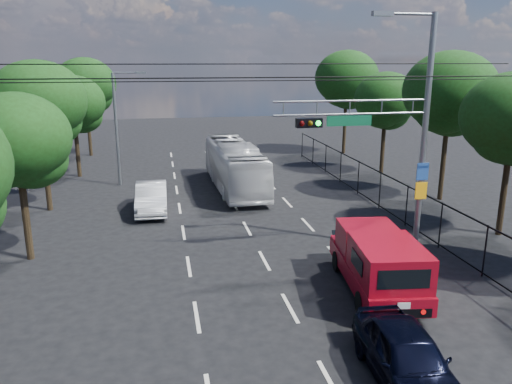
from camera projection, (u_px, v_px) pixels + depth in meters
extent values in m
plane|color=black|center=(331.00, 384.00, 12.30)|extent=(120.00, 120.00, 0.00)
cube|color=beige|center=(197.00, 317.00, 15.54)|extent=(0.12, 2.00, 0.01)
cube|color=beige|center=(189.00, 266.00, 19.34)|extent=(0.12, 2.00, 0.01)
cube|color=beige|center=(183.00, 232.00, 23.13)|extent=(0.12, 2.00, 0.01)
cube|color=beige|center=(180.00, 208.00, 26.93)|extent=(0.12, 2.00, 0.01)
cube|color=beige|center=(177.00, 190.00, 30.72)|extent=(0.12, 2.00, 0.01)
cube|color=beige|center=(174.00, 176.00, 34.52)|extent=(0.12, 2.00, 0.01)
cube|color=beige|center=(173.00, 164.00, 38.32)|extent=(0.12, 2.00, 0.01)
cube|color=beige|center=(171.00, 155.00, 42.11)|extent=(0.12, 2.00, 0.01)
cube|color=beige|center=(331.00, 384.00, 12.30)|extent=(0.12, 2.00, 0.01)
cube|color=beige|center=(290.00, 308.00, 16.09)|extent=(0.12, 2.00, 0.01)
cube|color=beige|center=(264.00, 260.00, 19.89)|extent=(0.12, 2.00, 0.01)
cube|color=beige|center=(247.00, 228.00, 23.68)|extent=(0.12, 2.00, 0.01)
cube|color=beige|center=(234.00, 205.00, 27.48)|extent=(0.12, 2.00, 0.01)
cube|color=beige|center=(225.00, 188.00, 31.28)|extent=(0.12, 2.00, 0.01)
cube|color=beige|center=(218.00, 174.00, 35.07)|extent=(0.12, 2.00, 0.01)
cube|color=beige|center=(212.00, 163.00, 38.87)|extent=(0.12, 2.00, 0.01)
cube|color=beige|center=(207.00, 154.00, 42.66)|extent=(0.12, 2.00, 0.01)
cube|color=beige|center=(442.00, 370.00, 12.85)|extent=(0.12, 2.00, 0.01)
cube|color=beige|center=(377.00, 300.00, 16.65)|extent=(0.12, 2.00, 0.01)
cube|color=beige|center=(336.00, 255.00, 20.44)|extent=(0.12, 2.00, 0.01)
cube|color=beige|center=(308.00, 225.00, 24.24)|extent=(0.12, 2.00, 0.01)
cube|color=beige|center=(287.00, 202.00, 28.03)|extent=(0.12, 2.00, 0.01)
cube|color=beige|center=(272.00, 185.00, 31.83)|extent=(0.12, 2.00, 0.01)
cube|color=beige|center=(259.00, 172.00, 35.62)|extent=(0.12, 2.00, 0.01)
cube|color=beige|center=(249.00, 161.00, 39.42)|extent=(0.12, 2.00, 0.01)
cube|color=beige|center=(241.00, 152.00, 43.22)|extent=(0.12, 2.00, 0.01)
cylinder|color=slate|center=(424.00, 138.00, 19.87)|extent=(0.24, 0.24, 9.50)
cylinder|color=slate|center=(410.00, 14.00, 18.49)|extent=(2.00, 0.10, 0.10)
cube|color=slate|center=(383.00, 13.00, 18.29)|extent=(0.80, 0.25, 0.18)
cylinder|color=slate|center=(353.00, 101.00, 18.91)|extent=(6.20, 0.08, 0.08)
cylinder|color=slate|center=(352.00, 114.00, 19.04)|extent=(6.20, 0.08, 0.08)
cube|color=black|center=(309.00, 123.00, 18.81)|extent=(1.00, 0.28, 0.35)
sphere|color=#3F0505|center=(302.00, 124.00, 18.61)|extent=(0.20, 0.20, 0.20)
sphere|color=#4C3805|center=(310.00, 123.00, 18.66)|extent=(0.20, 0.20, 0.20)
sphere|color=#0CE533|center=(318.00, 123.00, 18.72)|extent=(0.20, 0.20, 0.20)
cube|color=#0C5935|center=(349.00, 121.00, 19.09)|extent=(1.80, 0.05, 0.40)
cube|color=#214B9D|center=(423.00, 172.00, 20.08)|extent=(0.50, 0.04, 0.70)
cube|color=#FFAE0D|center=(421.00, 191.00, 20.28)|extent=(0.50, 0.04, 0.70)
cylinder|color=slate|center=(413.00, 106.00, 19.44)|extent=(0.05, 0.05, 0.50)
cylinder|color=slate|center=(382.00, 107.00, 19.20)|extent=(0.05, 0.05, 0.50)
cylinder|color=slate|center=(350.00, 107.00, 18.96)|extent=(0.05, 0.05, 0.50)
cylinder|color=slate|center=(317.00, 108.00, 18.72)|extent=(0.05, 0.05, 0.50)
cylinder|color=slate|center=(283.00, 109.00, 18.48)|extent=(0.05, 0.05, 0.50)
cylinder|color=slate|center=(116.00, 130.00, 31.08)|extent=(0.18, 0.18, 7.00)
cylinder|color=slate|center=(126.00, 73.00, 30.33)|extent=(1.60, 0.09, 0.09)
cube|color=slate|center=(141.00, 73.00, 30.50)|extent=(0.60, 0.22, 0.15)
cylinder|color=black|center=(278.00, 77.00, 16.15)|extent=(22.00, 0.04, 0.04)
cylinder|color=black|center=(257.00, 64.00, 19.37)|extent=(22.00, 0.04, 0.04)
cylinder|color=black|center=(250.00, 81.00, 20.97)|extent=(22.00, 0.04, 0.04)
cube|color=black|center=(398.00, 181.00, 24.59)|extent=(0.04, 34.00, 0.06)
cube|color=black|center=(396.00, 216.00, 25.05)|extent=(0.04, 34.00, 0.06)
cylinder|color=black|center=(485.00, 251.00, 18.19)|extent=(0.06, 0.06, 2.00)
cylinder|color=black|center=(440.00, 225.00, 21.03)|extent=(0.06, 0.06, 2.00)
cylinder|color=black|center=(407.00, 206.00, 23.88)|extent=(0.06, 0.06, 2.00)
cylinder|color=black|center=(380.00, 190.00, 26.73)|extent=(0.06, 0.06, 2.00)
cylinder|color=black|center=(358.00, 178.00, 29.57)|extent=(0.06, 0.06, 2.00)
cylinder|color=black|center=(341.00, 167.00, 32.42)|extent=(0.06, 0.06, 2.00)
cylinder|color=black|center=(326.00, 159.00, 35.27)|extent=(0.06, 0.06, 2.00)
cylinder|color=black|center=(313.00, 151.00, 38.11)|extent=(0.06, 0.06, 2.00)
cylinder|color=black|center=(302.00, 145.00, 40.96)|extent=(0.06, 0.06, 2.00)
cylinder|color=black|center=(504.00, 190.00, 22.36)|extent=(0.28, 0.28, 4.20)
ellipsoid|color=black|center=(507.00, 138.00, 21.49)|extent=(2.85, 2.85, 2.28)
cylinder|color=black|center=(444.00, 158.00, 28.09)|extent=(0.28, 0.28, 4.76)
ellipsoid|color=black|center=(450.00, 91.00, 27.14)|extent=(5.10, 5.10, 4.33)
ellipsoid|color=black|center=(452.00, 112.00, 27.80)|extent=(3.40, 3.40, 2.72)
ellipsoid|color=black|center=(445.00, 110.00, 27.14)|extent=(3.23, 3.23, 2.58)
cylinder|color=black|center=(383.00, 145.00, 34.76)|extent=(0.28, 0.28, 4.03)
ellipsoid|color=black|center=(386.00, 99.00, 33.95)|extent=(4.32, 4.32, 3.67)
ellipsoid|color=black|center=(388.00, 113.00, 34.56)|extent=(2.88, 2.88, 2.30)
ellipsoid|color=black|center=(382.00, 112.00, 33.91)|extent=(2.74, 2.74, 2.19)
cylinder|color=black|center=(345.00, 124.00, 42.27)|extent=(0.28, 0.28, 4.93)
ellipsoid|color=black|center=(347.00, 78.00, 41.28)|extent=(5.28, 5.28, 4.49)
ellipsoid|color=black|center=(349.00, 93.00, 41.95)|extent=(3.52, 3.52, 2.82)
ellipsoid|color=black|center=(343.00, 91.00, 41.30)|extent=(3.34, 3.34, 2.68)
cylinder|color=black|center=(26.00, 213.00, 19.61)|extent=(0.28, 0.28, 3.81)
ellipsoid|color=black|center=(16.00, 138.00, 18.84)|extent=(4.08, 4.08, 3.47)
ellipsoid|color=black|center=(32.00, 161.00, 19.44)|extent=(2.72, 2.72, 2.18)
ellipsoid|color=black|center=(7.00, 160.00, 18.80)|extent=(2.58, 2.58, 2.07)
cylinder|color=black|center=(46.00, 169.00, 26.05)|extent=(0.28, 0.28, 4.48)
ellipsoid|color=black|center=(38.00, 101.00, 25.15)|extent=(4.80, 4.80, 4.08)
ellipsoid|color=black|center=(50.00, 122.00, 25.80)|extent=(3.20, 3.20, 2.56)
ellipsoid|color=black|center=(32.00, 120.00, 25.14)|extent=(3.04, 3.04, 2.43)
cylinder|color=black|center=(77.00, 148.00, 33.79)|extent=(0.28, 0.28, 3.92)
ellipsoid|color=black|center=(73.00, 102.00, 33.00)|extent=(4.20, 4.20, 3.57)
ellipsoid|color=black|center=(81.00, 117.00, 33.61)|extent=(2.80, 2.80, 2.24)
ellipsoid|color=black|center=(68.00, 115.00, 32.96)|extent=(2.66, 2.66, 2.13)
cylinder|color=black|center=(89.00, 128.00, 41.26)|extent=(0.28, 0.28, 4.59)
ellipsoid|color=black|center=(85.00, 84.00, 40.34)|extent=(4.92, 4.92, 4.18)
ellipsoid|color=black|center=(92.00, 98.00, 40.99)|extent=(3.28, 3.28, 2.62)
ellipsoid|color=black|center=(81.00, 96.00, 40.33)|extent=(3.12, 3.12, 2.49)
cylinder|color=black|center=(338.00, 261.00, 18.84)|extent=(0.38, 0.79, 0.76)
cylinder|color=black|center=(386.00, 260.00, 18.96)|extent=(0.38, 0.79, 0.76)
cylinder|color=black|center=(362.00, 303.00, 15.59)|extent=(0.38, 0.79, 0.76)
cylinder|color=black|center=(420.00, 301.00, 15.71)|extent=(0.38, 0.79, 0.76)
cube|color=maroon|center=(376.00, 272.00, 17.20)|extent=(2.73, 5.66, 0.61)
cube|color=maroon|center=(357.00, 244.00, 19.54)|extent=(2.07, 0.85, 0.60)
cube|color=black|center=(356.00, 235.00, 19.75)|extent=(1.89, 0.67, 0.33)
cube|color=maroon|center=(367.00, 238.00, 18.20)|extent=(2.15, 1.92, 1.03)
cube|color=black|center=(373.00, 244.00, 17.40)|extent=(1.68, 0.27, 0.60)
cube|color=maroon|center=(389.00, 262.00, 15.82)|extent=(2.36, 3.01, 1.14)
cube|color=black|center=(420.00, 260.00, 15.88)|extent=(0.21, 1.30, 0.49)
cube|color=black|center=(357.00, 262.00, 15.75)|extent=(0.21, 1.30, 0.49)
cube|color=black|center=(404.00, 279.00, 14.49)|extent=(1.57, 0.25, 0.60)
cube|color=black|center=(403.00, 314.00, 14.63)|extent=(1.74, 0.31, 0.28)
cube|color=silver|center=(404.00, 306.00, 14.52)|extent=(0.38, 0.08, 0.20)
imported|color=black|center=(407.00, 357.00, 12.15)|extent=(2.04, 4.40, 1.46)
imported|color=silver|center=(235.00, 166.00, 30.78)|extent=(2.66, 10.29, 2.85)
imported|color=silver|center=(152.00, 198.00, 26.22)|extent=(1.62, 4.54, 1.49)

